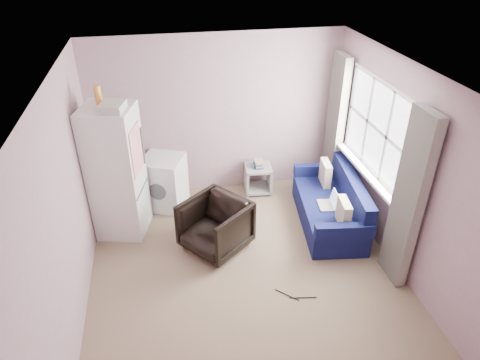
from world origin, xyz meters
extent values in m
cube|color=#836C56|center=(0.00, 0.00, -0.01)|extent=(3.80, 4.20, 0.02)
cube|color=silver|center=(0.00, 0.00, 2.51)|extent=(3.80, 4.20, 0.02)
cube|color=#A2808A|center=(0.00, 2.11, 1.25)|extent=(3.80, 0.02, 2.50)
cube|color=#A2808A|center=(0.00, -2.11, 1.25)|extent=(3.80, 0.02, 2.50)
cube|color=#A2808A|center=(-1.91, 0.00, 1.25)|extent=(0.02, 4.20, 2.50)
cube|color=#A2808A|center=(1.91, 0.00, 1.25)|extent=(0.02, 4.20, 2.50)
cube|color=white|center=(1.89, 0.70, 1.50)|extent=(0.01, 1.60, 1.20)
imported|color=black|center=(-0.29, 0.57, 0.39)|extent=(1.03, 1.04, 0.78)
cube|color=silver|center=(-1.51, 1.22, 0.92)|extent=(0.77, 0.77, 1.85)
cube|color=#4C4A51|center=(-1.19, 1.15, 0.69)|extent=(0.15, 0.58, 0.02)
cube|color=#4C4A51|center=(-1.13, 1.37, 1.22)|extent=(0.03, 0.04, 0.53)
cube|color=white|center=(-1.20, 1.11, 1.29)|extent=(0.11, 0.43, 0.63)
cylinder|color=#FB9A32|center=(-1.57, 1.30, 1.98)|extent=(0.10, 0.10, 0.25)
cube|color=beige|center=(-1.41, 1.09, 1.90)|extent=(0.34, 0.37, 0.10)
cube|color=silver|center=(-0.90, 1.73, 0.41)|extent=(0.75, 0.75, 0.81)
cube|color=#4C4A51|center=(-0.91, 1.71, 0.78)|extent=(0.69, 0.68, 0.05)
cylinder|color=#4C4A51|center=(-1.01, 1.46, 0.41)|extent=(0.25, 0.12, 0.27)
cube|color=gray|center=(0.59, 1.84, 0.44)|extent=(0.45, 0.45, 0.04)
cube|color=gray|center=(0.59, 1.84, 0.05)|extent=(0.45, 0.45, 0.04)
cube|color=gray|center=(0.40, 1.86, 0.23)|extent=(0.08, 0.41, 0.46)
cube|color=gray|center=(0.78, 1.82, 0.23)|extent=(0.08, 0.41, 0.46)
cube|color=navy|center=(0.59, 1.84, 0.47)|extent=(0.16, 0.21, 0.03)
cube|color=#978665|center=(0.60, 1.84, 0.49)|extent=(0.14, 0.20, 0.03)
cube|color=navy|center=(0.58, 1.85, 0.52)|extent=(0.17, 0.22, 0.03)
cube|color=#978665|center=(0.60, 1.83, 0.55)|extent=(0.14, 0.20, 0.03)
cube|color=#101549|center=(1.39, 0.80, 0.18)|extent=(0.97, 1.70, 0.36)
cube|color=#101549|center=(1.69, 0.76, 0.56)|extent=(0.38, 1.62, 0.39)
cube|color=#101549|center=(1.28, 0.03, 0.45)|extent=(0.77, 0.23, 0.18)
cube|color=#101549|center=(1.50, 1.57, 0.45)|extent=(0.77, 0.23, 0.18)
cube|color=#C6B996|center=(1.36, 0.28, 0.54)|extent=(0.16, 0.37, 0.36)
cube|color=#C6B996|center=(1.50, 1.31, 0.54)|extent=(0.16, 0.37, 0.36)
cube|color=gray|center=(1.31, 0.72, 0.37)|extent=(0.24, 0.32, 0.02)
cube|color=silver|center=(1.42, 0.70, 0.47)|extent=(0.09, 0.30, 0.20)
cube|color=white|center=(1.82, 0.70, 0.87)|extent=(0.14, 1.70, 0.04)
cube|color=white|center=(1.87, 0.70, 0.90)|extent=(0.02, 1.68, 0.05)
cube|color=white|center=(1.87, 0.70, 1.50)|extent=(0.02, 1.68, 0.05)
cube|color=white|center=(1.87, 0.70, 2.10)|extent=(0.02, 1.68, 0.05)
cube|color=white|center=(1.87, -0.10, 1.50)|extent=(0.02, 0.05, 1.20)
cube|color=white|center=(1.87, 0.43, 1.50)|extent=(0.02, 0.05, 1.20)
cube|color=white|center=(1.87, 0.97, 1.50)|extent=(0.02, 0.05, 1.20)
cube|color=white|center=(1.87, 1.50, 1.50)|extent=(0.02, 0.05, 1.20)
cube|color=beige|center=(1.78, -0.38, 1.10)|extent=(0.12, 0.46, 2.18)
cube|color=beige|center=(1.78, 1.78, 1.10)|extent=(0.12, 0.46, 2.18)
cylinder|color=black|center=(0.58, -0.55, 0.01)|extent=(0.32, 0.07, 0.01)
cylinder|color=black|center=(0.40, -0.47, 0.01)|extent=(0.24, 0.23, 0.01)
camera|label=1|loc=(-0.84, -3.93, 3.77)|focal=32.00mm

